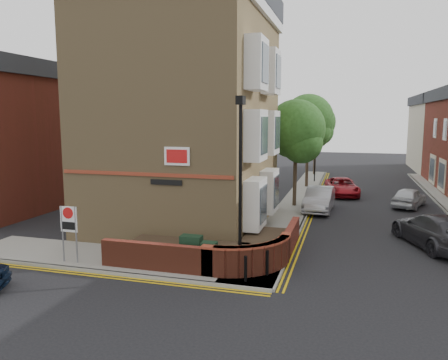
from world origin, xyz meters
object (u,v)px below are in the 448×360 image
utility_cabinet_large (191,251)px  lamppost (240,185)px  zone_sign (69,224)px  silver_car_near (319,199)px

utility_cabinet_large → lamppost: bearing=-3.0°
lamppost → zone_sign: bearing=-173.9°
utility_cabinet_large → zone_sign: zone_sign is taller
silver_car_near → zone_sign: bearing=-121.2°
lamppost → utility_cabinet_large: (-1.90, 0.10, -2.62)m
utility_cabinet_large → zone_sign: bearing=-170.3°
zone_sign → silver_car_near: zone_sign is taller
lamppost → utility_cabinet_large: lamppost is taller
zone_sign → silver_car_near: (8.60, 12.80, -0.91)m
lamppost → utility_cabinet_large: 3.24m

